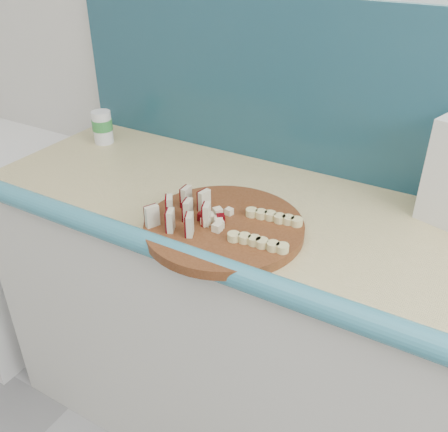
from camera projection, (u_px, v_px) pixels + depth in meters
kitchen_counter at (339, 363)px, 1.48m from camera, size 2.20×0.63×0.91m
backsplash at (406, 105)px, 1.33m from camera, size 2.20×0.02×0.50m
cutting_board at (224, 227)px, 1.25m from camera, size 0.45×0.45×0.03m
apple_wedges at (183, 211)px, 1.24m from camera, size 0.13×0.17×0.06m
apple_chunks at (215, 218)px, 1.25m from camera, size 0.06×0.07×0.02m
banana_slices at (266, 229)px, 1.20m from camera, size 0.17×0.17×0.02m
canister at (102, 126)px, 1.72m from camera, size 0.07×0.07×0.11m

